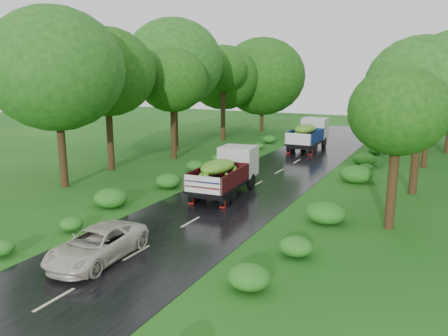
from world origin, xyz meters
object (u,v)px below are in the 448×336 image
Objects in this scene: truck_far at (309,133)px; car at (97,244)px; utility_pole at (381,109)px; truck_near at (227,170)px.

car is (-0.12, -26.93, -0.90)m from truck_far.
car is 0.58× the size of utility_pole.
car is at bearing -106.88° from utility_pole.
truck_near is at bearing -113.13° from utility_pole.
truck_far is at bearing 86.07° from truck_near.
car is at bearing -91.08° from truck_far.
truck_near is 10.31m from car.
truck_far is at bearing -177.28° from utility_pole.
utility_pole reaches higher than truck_far.
truck_near is 16.65m from truck_far.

